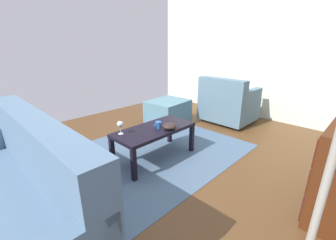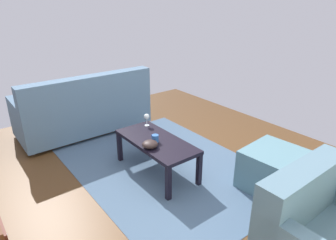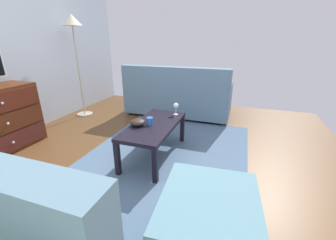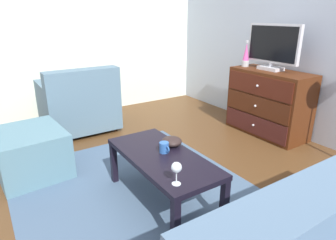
# 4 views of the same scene
# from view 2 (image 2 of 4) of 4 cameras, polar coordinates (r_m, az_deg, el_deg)

# --- Properties ---
(ground_plane) EXTENTS (5.42, 4.78, 0.05)m
(ground_plane) POSITION_cam_2_polar(r_m,az_deg,el_deg) (3.41, -0.95, -12.10)
(ground_plane) COLOR #53351C
(area_rug) EXTENTS (2.60, 1.90, 0.01)m
(area_rug) POSITION_cam_2_polar(r_m,az_deg,el_deg) (3.63, -0.32, -9.19)
(area_rug) COLOR #455C75
(area_rug) RESTS_ON ground_plane
(coffee_table) EXTENTS (1.05, 0.48, 0.42)m
(coffee_table) POSITION_cam_2_polar(r_m,az_deg,el_deg) (3.38, -2.26, -4.64)
(coffee_table) COLOR black
(coffee_table) RESTS_ON ground_plane
(wine_glass) EXTENTS (0.07, 0.07, 0.16)m
(wine_glass) POSITION_cam_2_polar(r_m,az_deg,el_deg) (3.69, -4.14, 0.59)
(wine_glass) COLOR silver
(wine_glass) RESTS_ON coffee_table
(mug) EXTENTS (0.11, 0.08, 0.08)m
(mug) POSITION_cam_2_polar(r_m,az_deg,el_deg) (3.30, -2.50, -3.55)
(mug) COLOR #2B5BA3
(mug) RESTS_ON coffee_table
(bowl_decorative) EXTENTS (0.17, 0.17, 0.08)m
(bowl_decorative) POSITION_cam_2_polar(r_m,az_deg,el_deg) (3.18, -3.49, -4.68)
(bowl_decorative) COLOR #2C1F1D
(bowl_decorative) RESTS_ON coffee_table
(couch_large) EXTENTS (0.85, 1.89, 0.92)m
(couch_large) POSITION_cam_2_polar(r_m,az_deg,el_deg) (4.60, -15.69, 1.87)
(couch_large) COLOR #332319
(couch_large) RESTS_ON ground_plane
(ottoman) EXTENTS (0.74, 0.65, 0.43)m
(ottoman) POSITION_cam_2_polar(r_m,az_deg,el_deg) (3.36, 20.63, -9.35)
(ottoman) COLOR slate
(ottoman) RESTS_ON ground_plane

